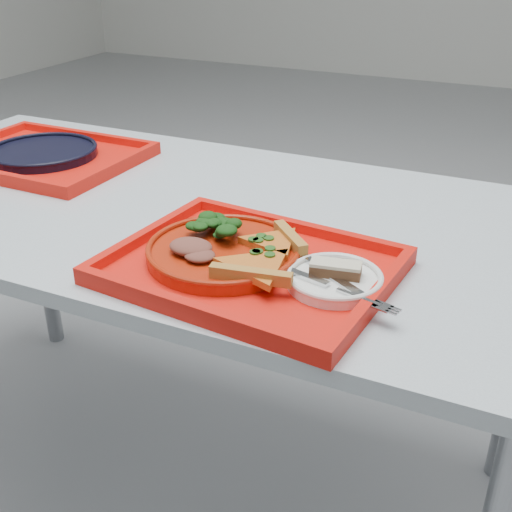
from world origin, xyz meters
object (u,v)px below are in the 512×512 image
Objects in this scene: dinner_plate at (224,253)px; navy_plate at (43,153)px; tray_main at (251,270)px; dessert_bar at (336,269)px; tray_far at (44,159)px.

dinner_plate is 0.71m from navy_plate.
dinner_plate reaches higher than tray_main.
dinner_plate reaches higher than navy_plate.
dinner_plate is 3.11× the size of dessert_bar.
tray_main is 0.06m from dinner_plate.
dessert_bar is (0.20, -0.00, 0.02)m from dinner_plate.
navy_plate reaches higher than tray_main.
tray_far is at bearing 155.75° from dinner_plate.
tray_far is 1.73× the size of dinner_plate.
tray_main is at bearing -23.25° from navy_plate.
dessert_bar is at bearing 8.80° from tray_main.
tray_main is 1.73× the size of navy_plate.
navy_plate is at bearing 150.73° from dessert_bar.
tray_far is at bearing 162.25° from tray_main.
tray_far is 0.71m from dinner_plate.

